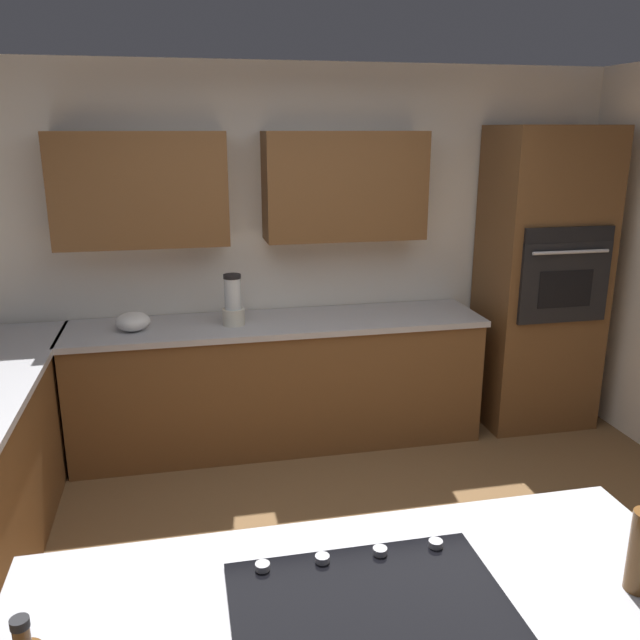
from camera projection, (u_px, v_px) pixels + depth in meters
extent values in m
plane|color=brown|center=(354.00, 598.00, 3.16)|extent=(14.00, 14.00, 0.00)
cube|color=white|center=(283.00, 253.00, 4.77)|extent=(6.00, 0.10, 2.60)
cube|color=brown|center=(344.00, 186.00, 4.51)|extent=(1.10, 0.34, 0.72)
cube|color=brown|center=(141.00, 190.00, 4.24)|extent=(1.10, 0.34, 0.72)
cube|color=brown|center=(279.00, 385.00, 4.64)|extent=(2.80, 0.60, 0.86)
cube|color=#B2B2B7|center=(278.00, 324.00, 4.51)|extent=(2.84, 0.64, 0.04)
cube|color=#B2B2B7|center=(373.00, 620.00, 1.79)|extent=(2.01, 0.93, 0.04)
cube|color=brown|center=(540.00, 280.00, 4.84)|extent=(0.80, 0.60, 2.19)
cube|color=black|center=(565.00, 283.00, 4.53)|extent=(0.66, 0.03, 0.56)
cube|color=black|center=(565.00, 289.00, 4.53)|extent=(0.40, 0.01, 0.26)
cube|color=black|center=(570.00, 235.00, 4.44)|extent=(0.66, 0.02, 0.11)
cylinder|color=silver|center=(571.00, 252.00, 4.44)|extent=(0.56, 0.02, 0.02)
cube|color=black|center=(373.00, 612.00, 1.78)|extent=(0.76, 0.56, 0.01)
cylinder|color=#B2B2B7|center=(436.00, 543.00, 2.05)|extent=(0.04, 0.04, 0.02)
cylinder|color=#B2B2B7|center=(380.00, 551.00, 2.01)|extent=(0.04, 0.04, 0.02)
cylinder|color=#B2B2B7|center=(322.00, 558.00, 1.98)|extent=(0.04, 0.04, 0.02)
cylinder|color=#B2B2B7|center=(263.00, 566.00, 1.94)|extent=(0.04, 0.04, 0.02)
cylinder|color=beige|center=(234.00, 317.00, 4.41)|extent=(0.15, 0.15, 0.11)
cylinder|color=silver|center=(233.00, 294.00, 4.36)|extent=(0.11, 0.11, 0.21)
cylinder|color=black|center=(232.00, 276.00, 4.33)|extent=(0.12, 0.12, 0.03)
ellipsoid|color=white|center=(133.00, 322.00, 4.28)|extent=(0.22, 0.22, 0.12)
cylinder|color=brown|center=(22.00, 639.00, 1.36)|extent=(0.04, 0.04, 0.06)
cylinder|color=black|center=(20.00, 623.00, 1.35)|extent=(0.04, 0.04, 0.02)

